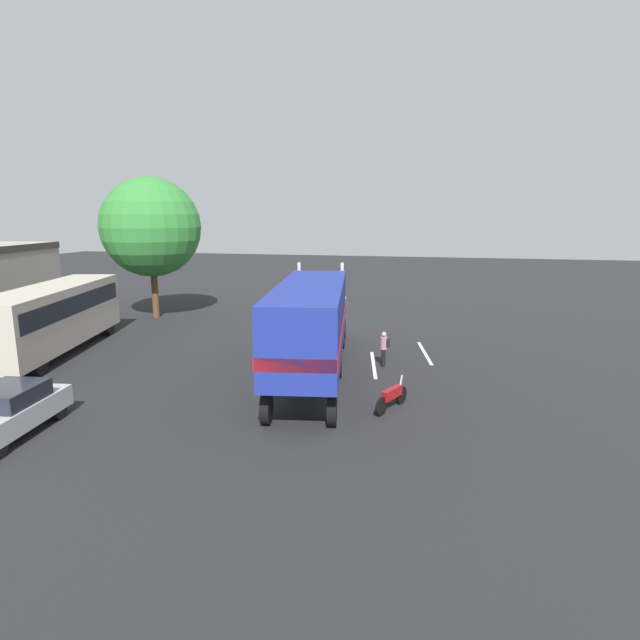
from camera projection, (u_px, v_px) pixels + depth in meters
ground_plane at (322, 338)px, 29.37m from camera, size 120.00×120.00×0.00m
lane_stripe_near at (374, 364)px, 24.23m from camera, size 4.37×0.86×0.01m
lane_stripe_mid at (425, 353)px, 26.26m from camera, size 4.36×0.91×0.01m
semi_truck at (313, 319)px, 22.04m from camera, size 14.37×4.79×4.50m
person_bystander at (384, 348)px, 23.77m from camera, size 0.34×0.46×1.63m
parked_bus at (52, 313)px, 25.73m from camera, size 11.29×5.04×3.40m
parked_car at (7, 411)px, 16.28m from camera, size 4.59×2.34×1.57m
motorcycle at (392, 397)px, 18.56m from camera, size 1.96×0.97×1.12m
tree_left at (151, 227)px, 34.25m from camera, size 6.54×6.54×9.34m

